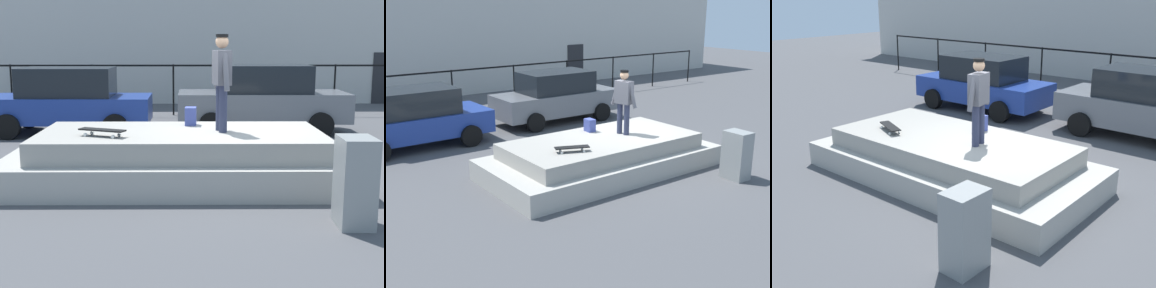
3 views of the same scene
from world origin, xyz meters
TOP-DOWN VIEW (x-y plane):
  - ground_plane at (0.00, 0.00)m, footprint 60.00×60.00m
  - concrete_ledge at (-0.99, -0.18)m, footprint 5.87×2.83m
  - skateboarder at (-0.30, -0.18)m, footprint 0.32×0.81m
  - skateboard at (-2.26, -0.67)m, footprint 0.80×0.49m
  - backpack at (-0.82, 0.54)m, footprint 0.22×0.29m
  - car_blue_sedan_near at (-4.01, 4.80)m, footprint 4.31×2.08m
  - car_grey_sedan_mid at (1.13, 5.03)m, footprint 4.50×2.06m
  - utility_box at (1.30, -2.50)m, footprint 0.46×0.61m
  - fence_row at (0.00, 8.41)m, footprint 24.06×0.06m
  - warehouse_building at (0.00, 15.35)m, footprint 35.23×7.54m

SIDE VIEW (x-z plane):
  - ground_plane at x=0.00m, z-range 0.00..0.00m
  - concrete_ledge at x=-0.99m, z-range -0.04..0.83m
  - utility_box at x=1.30m, z-range 0.00..1.18m
  - car_blue_sedan_near at x=-4.01m, z-range 0.01..1.74m
  - car_grey_sedan_mid at x=1.13m, z-range 0.01..1.80m
  - skateboard at x=-2.26m, z-range 0.91..1.03m
  - backpack at x=-0.82m, z-range 0.87..1.20m
  - fence_row at x=0.00m, z-range 0.39..2.07m
  - skateboarder at x=-0.30m, z-range 1.00..2.63m
  - warehouse_building at x=0.00m, z-range 0.01..5.60m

